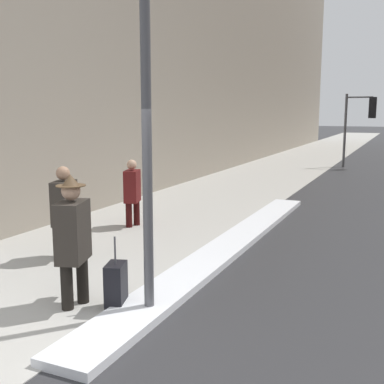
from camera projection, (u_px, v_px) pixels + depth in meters
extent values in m
plane|color=#2D2D30|center=(69.00, 352.00, 5.00)|extent=(160.00, 160.00, 0.00)
cube|color=#B2AFA8|center=(268.00, 173.00, 19.29)|extent=(4.00, 80.00, 0.01)
cube|color=white|center=(229.00, 246.00, 8.76)|extent=(0.67, 9.39, 0.11)
cylinder|color=#515156|center=(146.00, 97.00, 5.52)|extent=(0.12, 0.12, 5.28)
cylinder|color=#515156|center=(345.00, 131.00, 21.34)|extent=(0.11, 0.11, 3.22)
cylinder|color=#515156|center=(360.00, 97.00, 20.85)|extent=(1.10, 0.11, 0.07)
cube|color=black|center=(373.00, 108.00, 20.68)|extent=(0.31, 0.21, 0.90)
sphere|color=red|center=(373.00, 101.00, 20.74)|extent=(0.19, 0.19, 0.19)
sphere|color=orange|center=(373.00, 108.00, 20.79)|extent=(0.19, 0.19, 0.19)
sphere|color=green|center=(373.00, 114.00, 20.84)|extent=(0.19, 0.19, 0.19)
cylinder|color=black|center=(82.00, 271.00, 6.21)|extent=(0.15, 0.15, 0.87)
cylinder|color=black|center=(66.00, 277.00, 5.99)|extent=(0.15, 0.15, 0.87)
cube|color=#2D2823|center=(73.00, 231.00, 6.01)|extent=(0.45, 0.59, 0.76)
sphere|color=tan|center=(71.00, 191.00, 5.92)|extent=(0.24, 0.24, 0.24)
cylinder|color=#4C3823|center=(71.00, 186.00, 5.91)|extent=(0.37, 0.37, 0.01)
cone|color=#4C3823|center=(70.00, 180.00, 5.90)|extent=(0.22, 0.22, 0.14)
cube|color=black|center=(83.00, 237.00, 6.39)|extent=(0.16, 0.24, 0.28)
cylinder|color=black|center=(72.00, 233.00, 8.23)|extent=(0.15, 0.15, 0.84)
cylinder|color=black|center=(60.00, 236.00, 8.02)|extent=(0.15, 0.15, 0.84)
cube|color=#2D2823|center=(64.00, 203.00, 8.03)|extent=(0.44, 0.58, 0.74)
sphere|color=tan|center=(63.00, 173.00, 7.95)|extent=(0.23, 0.23, 0.23)
cylinder|color=#340C0C|center=(137.00, 208.00, 10.47)|extent=(0.14, 0.14, 0.78)
cylinder|color=#340C0C|center=(129.00, 210.00, 10.28)|extent=(0.14, 0.14, 0.78)
cube|color=#561414|center=(132.00, 186.00, 10.29)|extent=(0.41, 0.53, 0.68)
sphere|color=tan|center=(132.00, 165.00, 10.22)|extent=(0.21, 0.21, 0.21)
cube|color=black|center=(116.00, 287.00, 6.03)|extent=(0.32, 0.41, 0.60)
cylinder|color=#4C4C51|center=(115.00, 250.00, 5.95)|extent=(0.02, 0.02, 0.35)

